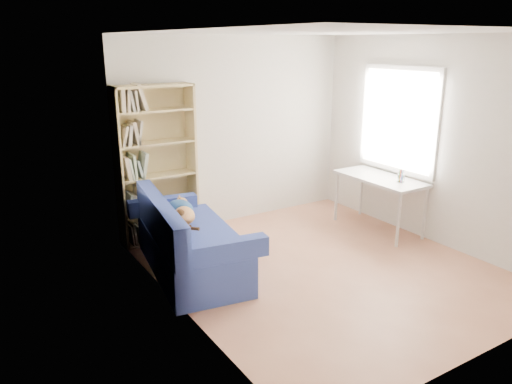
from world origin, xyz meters
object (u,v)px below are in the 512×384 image
sofa (187,243)px  bookshelf (157,171)px  desk (380,182)px  pen_cup (401,177)px

sofa → bookshelf: 1.22m
bookshelf → desk: (2.69, -1.25, -0.24)m
sofa → pen_cup: bearing=-1.4°
desk → bookshelf: bearing=155.1°
bookshelf → pen_cup: bookshelf is taller
bookshelf → pen_cup: size_ratio=11.64×
desk → pen_cup: bearing=-80.9°
sofa → desk: 2.81m
bookshelf → desk: 2.98m
sofa → desk: sofa is taller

